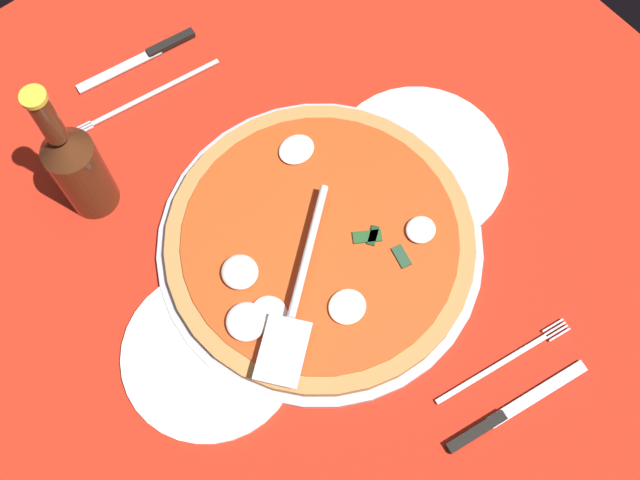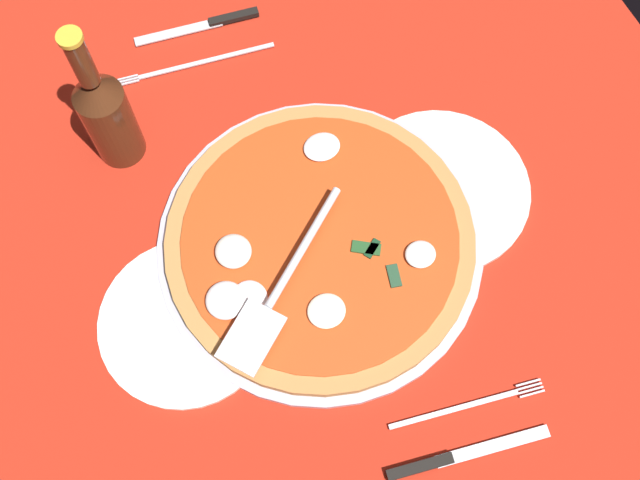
% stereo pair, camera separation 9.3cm
% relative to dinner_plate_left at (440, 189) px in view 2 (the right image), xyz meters
% --- Properties ---
extents(ground_plane, '(1.07, 1.07, 0.01)m').
position_rel_dinner_plate_left_xyz_m(ground_plane, '(0.16, -0.03, -0.01)').
color(ground_plane, red).
extents(checker_pattern, '(1.07, 1.07, 0.00)m').
position_rel_dinner_plate_left_xyz_m(checker_pattern, '(0.16, -0.03, -0.01)').
color(checker_pattern, white).
rests_on(checker_pattern, ground_plane).
extents(pizza_pan, '(0.40, 0.40, 0.01)m').
position_rel_dinner_plate_left_xyz_m(pizza_pan, '(0.17, 0.01, 0.00)').
color(pizza_pan, '#B1B1C3').
rests_on(pizza_pan, ground_plane).
extents(dinner_plate_left, '(0.23, 0.23, 0.01)m').
position_rel_dinner_plate_left_xyz_m(dinner_plate_left, '(0.00, 0.00, 0.00)').
color(dinner_plate_left, silver).
rests_on(dinner_plate_left, ground_plane).
extents(dinner_plate_right, '(0.21, 0.21, 0.01)m').
position_rel_dinner_plate_left_xyz_m(dinner_plate_right, '(0.36, 0.03, 0.00)').
color(dinner_plate_right, white).
rests_on(dinner_plate_right, ground_plane).
extents(pizza, '(0.38, 0.38, 0.03)m').
position_rel_dinner_plate_left_xyz_m(pizza, '(0.17, 0.01, 0.02)').
color(pizza, '#BD7F42').
rests_on(pizza, pizza_pan).
extents(pizza_server, '(0.21, 0.17, 0.01)m').
position_rel_dinner_plate_left_xyz_m(pizza_server, '(0.24, 0.05, 0.04)').
color(pizza_server, silver).
rests_on(pizza_server, pizza).
extents(place_setting_near, '(0.24, 0.16, 0.01)m').
position_rel_dinner_plate_left_xyz_m(place_setting_near, '(0.19, -0.33, -0.00)').
color(place_setting_near, silver).
rests_on(place_setting_near, ground_plane).
extents(place_setting_far, '(0.21, 0.14, 0.01)m').
position_rel_dinner_plate_left_xyz_m(place_setting_far, '(0.12, 0.28, -0.00)').
color(place_setting_far, silver).
rests_on(place_setting_far, ground_plane).
extents(beer_bottle, '(0.06, 0.06, 0.24)m').
position_rel_dinner_plate_left_xyz_m(beer_bottle, '(0.35, -0.23, 0.08)').
color(beer_bottle, '#472312').
rests_on(beer_bottle, ground_plane).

